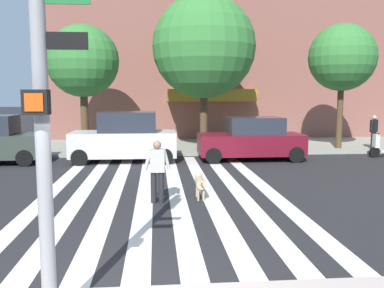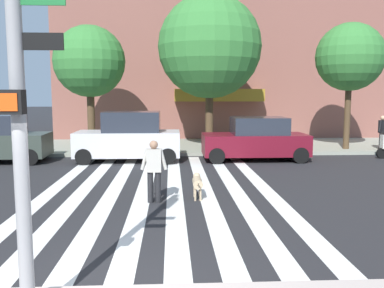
{
  "view_description": "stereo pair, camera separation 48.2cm",
  "coord_description": "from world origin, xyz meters",
  "views": [
    {
      "loc": [
        0.4,
        -5.61,
        2.85
      ],
      "look_at": [
        1.54,
        7.36,
        1.26
      ],
      "focal_mm": 38.92,
      "sensor_mm": 36.0,
      "label": 1
    },
    {
      "loc": [
        0.88,
        -5.65,
        2.85
      ],
      "look_at": [
        1.54,
        7.36,
        1.26
      ],
      "focal_mm": 38.92,
      "sensor_mm": 36.0,
      "label": 2
    }
  ],
  "objects": [
    {
      "name": "parked_car_behind_first",
      "position": [
        -0.88,
        11.82,
        0.99
      ],
      "size": [
        4.33,
        1.97,
        2.09
      ],
      "color": "silver",
      "rests_on": "ground_plane"
    },
    {
      "name": "pedestrian_dog_walker",
      "position": [
        0.43,
        5.05,
        0.93
      ],
      "size": [
        0.7,
        0.24,
        1.64
      ],
      "color": "black",
      "rests_on": "ground_plane"
    },
    {
      "name": "ground_plane",
      "position": [
        0.0,
        6.55,
        0.0
      ],
      "size": [
        160.0,
        160.0,
        0.0
      ],
      "primitive_type": "plane",
      "color": "#232326"
    },
    {
      "name": "dog_on_leash",
      "position": [
        1.59,
        5.42,
        0.44
      ],
      "size": [
        0.26,
        1.01,
        0.65
      ],
      "color": "tan",
      "rests_on": "ground_plane"
    },
    {
      "name": "street_tree_nearest",
      "position": [
        -3.08,
        15.2,
        4.38
      ],
      "size": [
        3.49,
        3.49,
        6.0
      ],
      "color": "#4C3823",
      "rests_on": "sidewalk_far"
    },
    {
      "name": "crosswalk_stripes",
      "position": [
        0.53,
        6.55,
        0.0
      ],
      "size": [
        6.75,
        12.5,
        0.01
      ],
      "color": "silver",
      "rests_on": "ground_plane"
    },
    {
      "name": "street_tree_middle",
      "position": [
        2.76,
        14.67,
        5.07
      ],
      "size": [
        4.97,
        4.97,
        7.42
      ],
      "color": "#4C3823",
      "rests_on": "sidewalk_far"
    },
    {
      "name": "parked_car_third_in_line",
      "position": [
        4.49,
        11.82,
        0.88
      ],
      "size": [
        4.42,
        1.99,
        1.84
      ],
      "color": "maroon",
      "rests_on": "ground_plane"
    },
    {
      "name": "pedestrian_bystander",
      "position": [
        11.05,
        13.82,
        1.08
      ],
      "size": [
        0.61,
        0.5,
        1.64
      ],
      "color": "black",
      "rests_on": "sidewalk_far"
    },
    {
      "name": "traffic_light_pole",
      "position": [
        -0.92,
        -0.66,
        3.52
      ],
      "size": [
        0.74,
        0.46,
        5.8
      ],
      "color": "gray",
      "rests_on": "sidewalk_near"
    },
    {
      "name": "street_tree_further",
      "position": [
        9.45,
        14.17,
        4.56
      ],
      "size": [
        3.24,
        3.24,
        6.05
      ],
      "color": "#4C3823",
      "rests_on": "sidewalk_far"
    },
    {
      "name": "sidewalk_far",
      "position": [
        0.0,
        16.1,
        0.07
      ],
      "size": [
        80.0,
        6.0,
        0.15
      ],
      "primitive_type": "cube",
      "color": "gray",
      "rests_on": "ground_plane"
    }
  ]
}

